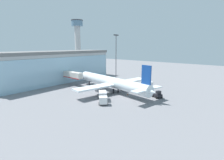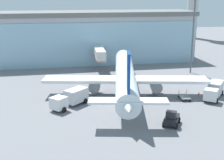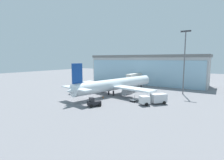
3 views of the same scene
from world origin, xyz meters
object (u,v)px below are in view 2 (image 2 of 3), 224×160
catering_truck (71,98)px  pushback_tug (172,119)px  airplane (125,76)px  fuel_truck (214,90)px  baggage_cart (184,97)px  jet_bridge (99,53)px  safety_cone_wingtip (199,93)px  apron_light_mast (194,21)px  safety_cone_nose (133,104)px

catering_truck → pushback_tug: size_ratio=1.82×
airplane → fuel_truck: bearing=-97.8°
baggage_cart → pushback_tug: (-6.07, -10.41, 0.47)m
jet_bridge → safety_cone_wingtip: jet_bridge is taller
jet_bridge → fuel_truck: jet_bridge is taller
pushback_tug → airplane: bearing=42.3°
apron_light_mast → jet_bridge: bearing=161.5°
airplane → baggage_cart: 11.33m
airplane → pushback_tug: size_ratio=10.23×
jet_bridge → airplane: airplane is taller
pushback_tug → baggage_cart: bearing=-1.4°
baggage_cart → pushback_tug: size_ratio=0.79×
airplane → jet_bridge: bearing=17.0°
airplane → safety_cone_nose: size_ratio=68.80×
catering_truck → fuel_truck: 25.64m
pushback_tug → fuel_truck: bearing=-19.2°
jet_bridge → apron_light_mast: bearing=-107.3°
baggage_cart → safety_cone_nose: size_ratio=5.33×
pushback_tug → safety_cone_nose: (-3.71, 8.67, -0.70)m
jet_bridge → catering_truck: bearing=164.6°
fuel_truck → jet_bridge: bearing=-107.4°
jet_bridge → airplane: 20.59m
safety_cone_nose → jet_bridge: bearing=95.4°
baggage_cart → catering_truck: bearing=-84.0°
apron_light_mast → catering_truck: size_ratio=3.11×
safety_cone_nose → safety_cone_wingtip: size_ratio=1.00×
airplane → catering_truck: 11.68m
baggage_cart → pushback_tug: 12.06m
jet_bridge → baggage_cart: size_ratio=4.60×
jet_bridge → apron_light_mast: size_ratio=0.64×
catering_truck → fuel_truck: (25.64, 0.41, 0.00)m
safety_cone_wingtip → fuel_truck: bearing=-46.8°
catering_truck → safety_cone_nose: bearing=126.5°
apron_light_mast → baggage_cart: (-8.73, -18.31, -11.77)m
catering_truck → safety_cone_wingtip: 23.88m
safety_cone_wingtip → airplane: bearing=168.2°
airplane → apron_light_mast: bearing=-44.4°
catering_truck → safety_cone_wingtip: catering_truck is taller
apron_light_mast → pushback_tug: apron_light_mast is taller
catering_truck → apron_light_mast: bearing=167.4°
fuel_truck → baggage_cart: (-5.61, -0.12, -0.97)m
safety_cone_nose → baggage_cart: bearing=10.0°
safety_cone_nose → airplane: bearing=89.9°
airplane → safety_cone_nose: 7.39m
catering_truck → fuel_truck: size_ratio=0.94×
apron_light_mast → fuel_truck: size_ratio=2.93×
jet_bridge → safety_cone_nose: size_ratio=24.53×
apron_light_mast → pushback_tug: 34.23m
safety_cone_wingtip → jet_bridge: bearing=124.7°
airplane → fuel_truck: airplane is taller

